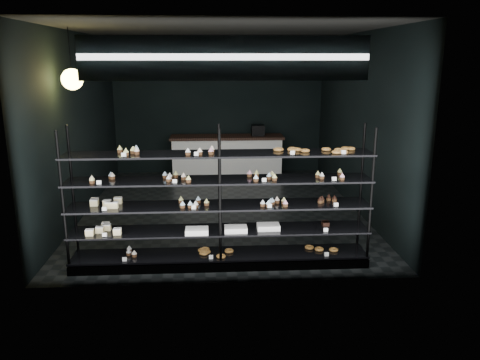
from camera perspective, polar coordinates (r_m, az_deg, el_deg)
The scene contains 5 objects.
room at distance 8.47m, azimuth -2.32°, elevation 6.82°, with size 5.01×6.01×3.20m.
display_shelf at distance 6.30m, azimuth -2.57°, elevation -5.04°, with size 4.00×0.50×1.91m.
signage at distance 5.46m, azimuth -1.80°, elevation 14.63°, with size 3.30×0.05×0.50m.
pendant_lamp at distance 7.42m, azimuth -19.79°, elevation 11.49°, with size 0.31×0.31×0.88m.
service_counter at distance 11.12m, azimuth -1.55°, elevation 2.97°, with size 2.65×0.65×1.23m.
Camera 1 is at (-0.16, -8.39, 2.75)m, focal length 35.00 mm.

